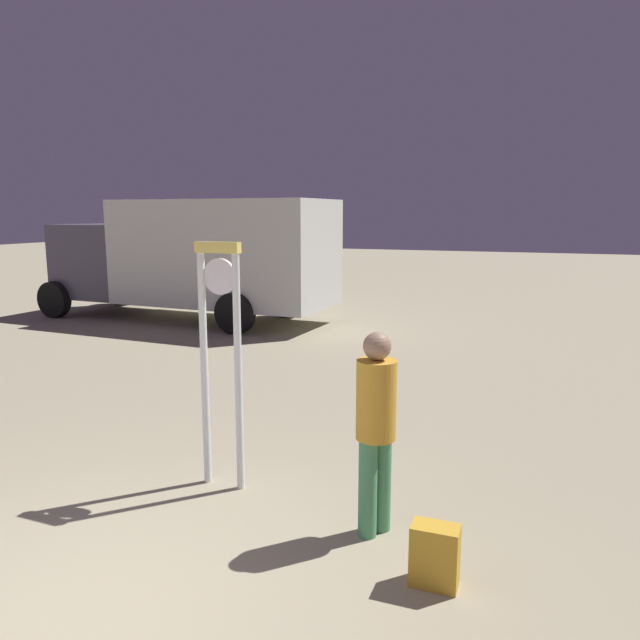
# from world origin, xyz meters

# --- Properties ---
(ground_plane) EXTENTS (80.00, 80.00, 0.00)m
(ground_plane) POSITION_xyz_m (0.00, 0.00, 0.00)
(ground_plane) COLOR gray
(standing_clock) EXTENTS (0.45, 0.11, 2.32)m
(standing_clock) POSITION_xyz_m (-0.07, 2.16, 1.38)
(standing_clock) COLOR silver
(standing_clock) RESTS_ON ground_plane
(person_near_clock) EXTENTS (0.32, 0.32, 1.67)m
(person_near_clock) POSITION_xyz_m (1.52, 1.81, 0.93)
(person_near_clock) COLOR #478F63
(person_near_clock) RESTS_ON ground_plane
(backpack) EXTENTS (0.33, 0.24, 0.45)m
(backpack) POSITION_xyz_m (2.10, 1.28, 0.22)
(backpack) COLOR gold
(backpack) RESTS_ON ground_plane
(box_truck_near) EXTENTS (7.38, 2.91, 2.88)m
(box_truck_near) POSITION_xyz_m (-5.23, 10.02, 1.58)
(box_truck_near) COLOR silver
(box_truck_near) RESTS_ON ground_plane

